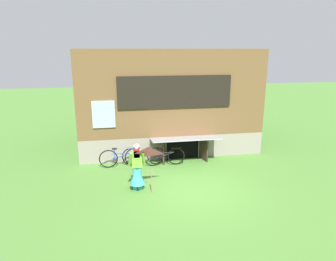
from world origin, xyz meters
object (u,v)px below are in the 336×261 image
at_px(bicycle_silver, 144,156).
at_px(kite, 149,159).
at_px(bicycle_black, 164,157).
at_px(person, 137,171).
at_px(bicycle_blue, 121,158).

bearing_deg(bicycle_silver, kite, -88.44).
height_order(bicycle_black, bicycle_silver, bicycle_silver).
height_order(person, kite, person).
height_order(kite, bicycle_black, kite).
distance_m(bicycle_black, bicycle_silver, 0.86).
bearing_deg(kite, bicycle_silver, 88.16).
relative_size(person, bicycle_blue, 0.93).
bearing_deg(person, bicycle_black, 47.41).
bearing_deg(person, bicycle_blue, 91.17).
height_order(bicycle_silver, bicycle_blue, bicycle_blue).
bearing_deg(bicycle_black, bicycle_blue, 175.83).
distance_m(person, bicycle_blue, 2.28).
xyz_separation_m(kite, bicycle_black, (0.92, 2.60, -0.92)).
height_order(bicycle_black, bicycle_blue, bicycle_blue).
bearing_deg(kite, person, 122.93).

